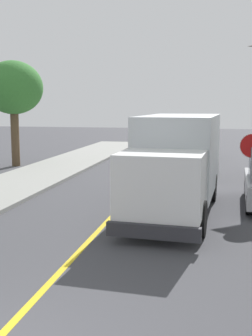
# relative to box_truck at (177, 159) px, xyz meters

# --- Properties ---
(centre_line_yellow) EXTENTS (0.16, 56.00, 0.01)m
(centre_line_yellow) POSITION_rel_box_truck_xyz_m (-1.96, 0.48, -1.76)
(centre_line_yellow) COLOR gold
(centre_line_yellow) RESTS_ON ground
(box_truck) EXTENTS (2.82, 7.31, 3.20)m
(box_truck) POSITION_rel_box_truck_xyz_m (0.00, 0.00, 0.00)
(box_truck) COLOR silver
(box_truck) RESTS_ON ground
(parked_car_near) EXTENTS (1.87, 4.43, 1.67)m
(parked_car_near) POSITION_rel_box_truck_xyz_m (0.04, 7.23, -0.97)
(parked_car_near) COLOR silver
(parked_car_near) RESTS_ON ground
(parked_car_mid) EXTENTS (1.95, 4.46, 1.67)m
(parked_car_mid) POSITION_rel_box_truck_xyz_m (-0.34, 14.69, -0.97)
(parked_car_mid) COLOR #4C564C
(parked_car_mid) RESTS_ON ground
(stop_sign) EXTENTS (0.80, 0.10, 2.65)m
(stop_sign) POSITION_rel_box_truck_xyz_m (2.41, 0.15, 0.09)
(stop_sign) COLOR gray
(stop_sign) RESTS_ON ground
(street_tree_down_block) EXTENTS (3.37, 3.37, 6.04)m
(street_tree_down_block) POSITION_rel_box_truck_xyz_m (-10.14, 8.89, 2.70)
(street_tree_down_block) COLOR brown
(street_tree_down_block) RESTS_ON ground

